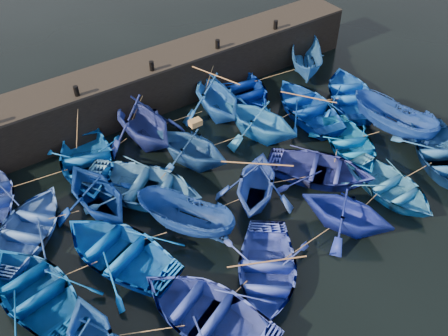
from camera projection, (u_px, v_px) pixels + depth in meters
ground at (267, 222)px, 21.11m from camera, size 120.00×120.00×0.00m
quay_wall at (147, 85)px, 26.68m from camera, size 26.00×2.50×2.50m
quay_top at (144, 64)px, 25.81m from camera, size 26.00×2.50×0.12m
bollard_1 at (76, 91)px, 23.36m from camera, size 0.24×0.24×0.50m
bollard_2 at (152, 66)px, 25.05m from camera, size 0.24×0.24×0.50m
bollard_3 at (218, 44)px, 26.74m from camera, size 0.24×0.24×0.50m
bollard_4 at (276, 25)px, 28.43m from camera, size 0.24×0.24×0.50m
boat_1 at (87, 162)px, 23.13m from camera, size 5.15×6.16×1.10m
boat_2 at (141, 120)px, 24.31m from camera, size 4.38×5.03×2.56m
boat_3 at (216, 96)px, 26.05m from camera, size 4.63×5.14×2.39m
boat_4 at (242, 87)px, 27.93m from camera, size 4.00×5.23×1.01m
boat_5 at (307, 60)px, 29.39m from camera, size 4.29×4.76×1.81m
boat_6 at (27, 229)px, 20.14m from camera, size 5.85×5.79×1.00m
boat_7 at (97, 193)px, 20.82m from camera, size 4.01×4.55×2.25m
boat_8 at (143, 186)px, 21.89m from camera, size 6.50×6.81×1.15m
boat_9 at (191, 146)px, 23.18m from camera, size 4.76×5.07×2.14m
boat_10 at (260, 118)px, 24.65m from camera, size 4.87×5.27×2.28m
boat_11 at (307, 106)px, 26.49m from camera, size 4.55×5.74×1.07m
boat_12 at (351, 94)px, 27.38m from camera, size 5.69×6.20×1.05m
boat_13 at (35, 290)px, 17.97m from camera, size 4.47×5.61×1.05m
boat_14 at (119, 251)px, 19.26m from camera, size 5.48×6.33×1.10m
boat_15 at (186, 218)px, 20.14m from camera, size 3.70×4.45×1.65m
boat_16 at (256, 183)px, 21.36m from camera, size 5.29×5.28×2.11m
boat_17 at (320, 170)px, 22.78m from camera, size 5.77×6.01×1.02m
boat_18 at (350, 144)px, 24.23m from camera, size 4.58×5.30×0.92m
boat_19 at (393, 120)px, 24.97m from camera, size 2.85×4.86×1.77m
boat_21 at (207, 312)px, 17.27m from camera, size 5.54×6.34×1.10m
boat_22 at (266, 270)px, 18.64m from camera, size 5.68×5.90×1.00m
boat_23 at (347, 211)px, 20.17m from camera, size 4.71×4.96×2.04m
boat_24 at (391, 187)px, 22.02m from camera, size 3.23×4.49×0.92m
boat_25 at (444, 156)px, 23.45m from camera, size 6.15×6.65×1.13m
wooden_crate at (195, 123)px, 22.50m from camera, size 0.56×0.38×0.28m
mooring_ropes at (206, 143)px, 23.66m from camera, size 18.59×12.10×2.10m
loose_oars at (262, 140)px, 22.57m from camera, size 10.62×11.95×1.45m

